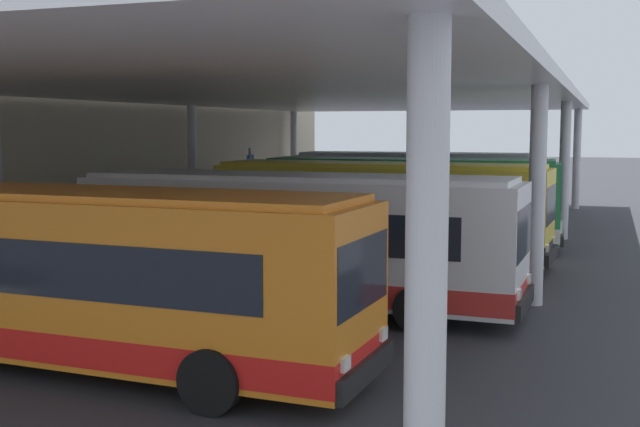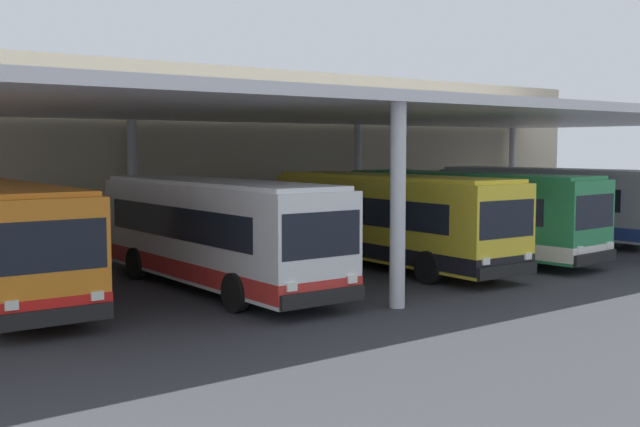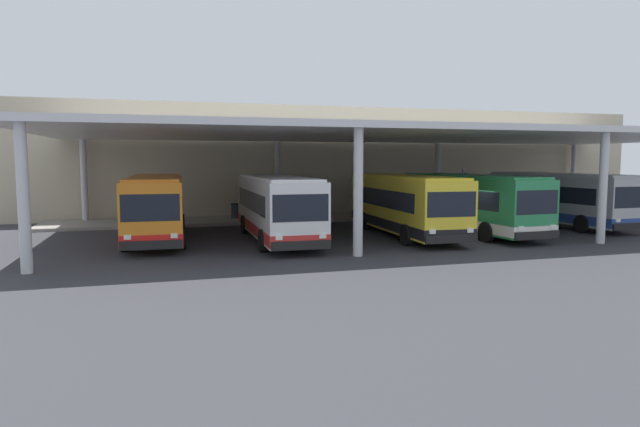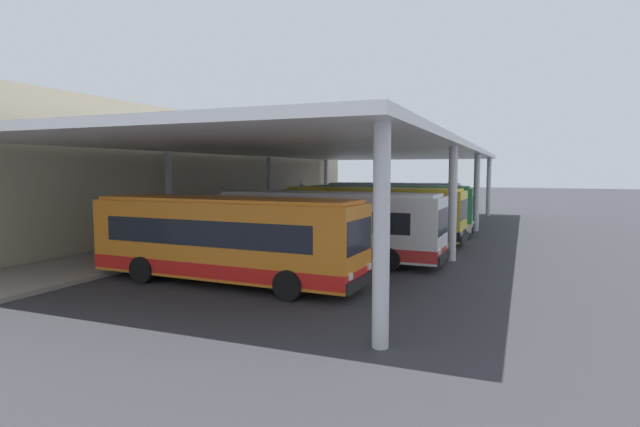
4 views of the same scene
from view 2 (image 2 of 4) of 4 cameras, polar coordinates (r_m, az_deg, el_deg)
ground_plane at (r=26.51m, az=11.63°, el=-4.18°), size 200.00×200.00×0.00m
platform_kerb at (r=35.21m, az=-3.04°, el=-1.70°), size 42.00×4.50×0.18m
station_building_facade at (r=37.69m, az=-5.89°, el=4.55°), size 48.00×1.60×7.83m
canopy_shelter at (r=30.07m, az=3.77°, el=7.13°), size 40.00×17.00×5.55m
bus_second_bay at (r=22.96m, az=-7.66°, el=-1.35°), size 2.86×10.57×3.17m
bus_middle_bay at (r=26.93m, az=5.11°, el=-0.41°), size 3.02×10.62×3.17m
bus_far_bay at (r=29.61m, az=10.60°, el=0.01°), size 3.15×10.66×3.17m
bus_departing at (r=35.98m, az=16.26°, el=0.76°), size 3.04×10.63×3.17m
bench_waiting at (r=32.26m, az=-11.67°, el=-1.38°), size 1.80×0.45×0.92m
trash_bin at (r=31.13m, az=-17.61°, el=-1.71°), size 0.52×0.52×0.98m
banner_sign at (r=38.70m, az=5.91°, el=1.69°), size 0.70×0.12×3.20m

